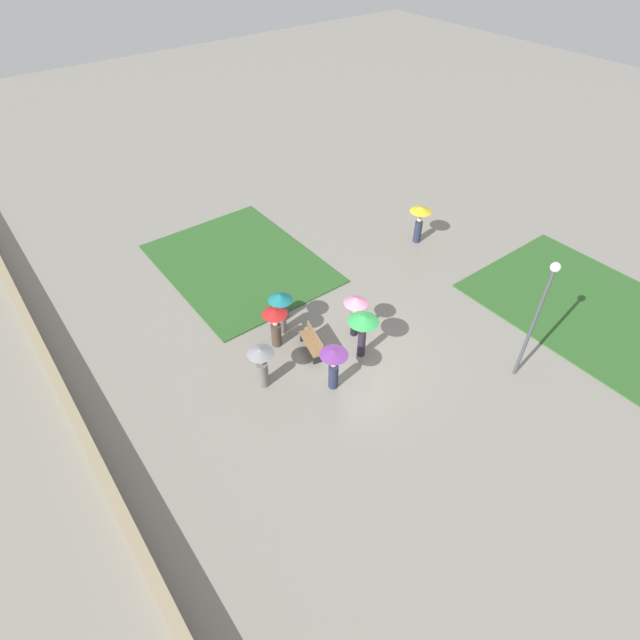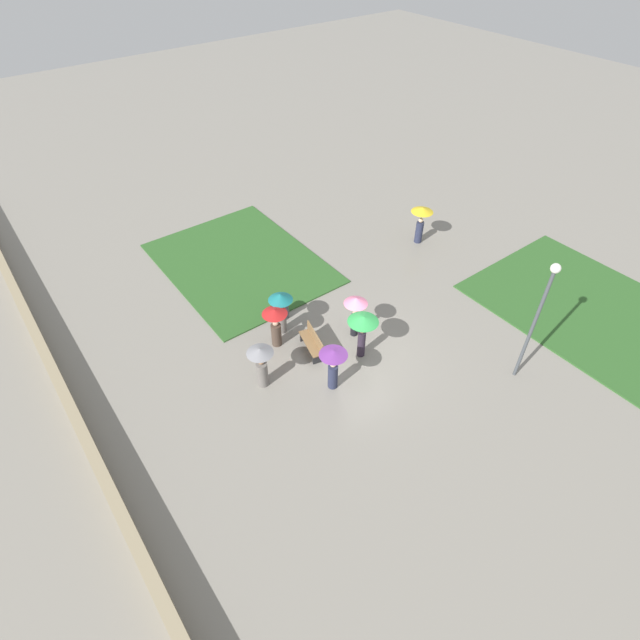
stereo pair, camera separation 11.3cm
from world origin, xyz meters
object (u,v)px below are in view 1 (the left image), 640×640
trash_bin (282,309)px  crowd_person_grey (262,363)px  crowd_person_green (363,325)px  lone_walker_far_path (420,218)px  crowd_person_red (275,323)px  crowd_person_purple (334,362)px  crowd_person_pink (355,308)px  park_bench (313,342)px  lamp_post (539,309)px  crowd_person_teal (281,306)px

trash_bin → crowd_person_grey: 3.72m
crowd_person_green → lone_walker_far_path: (-4.23, 7.32, -0.21)m
crowd_person_red → crowd_person_green: crowd_person_green is taller
crowd_person_purple → lone_walker_far_path: lone_walker_far_path is taller
crowd_person_grey → crowd_person_pink: size_ratio=0.96×
crowd_person_purple → crowd_person_pink: size_ratio=0.97×
park_bench → lone_walker_far_path: lone_walker_far_path is taller
lamp_post → crowd_person_red: size_ratio=2.82×
crowd_person_purple → crowd_person_grey: (-1.58, -1.93, -0.11)m
lamp_post → crowd_person_grey: (-5.15, -7.60, -2.02)m
lamp_post → crowd_person_teal: lamp_post is taller
crowd_person_grey → lone_walker_far_path: 11.52m
trash_bin → crowd_person_purple: size_ratio=0.46×
crowd_person_grey → crowd_person_red: size_ratio=1.02×
crowd_person_red → trash_bin: bearing=147.9°
trash_bin → crowd_person_pink: 3.23m
crowd_person_grey → crowd_person_green: (0.99, 3.73, 0.40)m
crowd_person_pink → crowd_person_teal: bearing=-136.2°
crowd_person_teal → crowd_person_grey: bearing=-71.5°
trash_bin → crowd_person_red: (1.19, -1.05, 0.71)m
crowd_person_red → crowd_person_green: 3.30m
trash_bin → lone_walker_far_path: size_ratio=0.44×
crowd_person_purple → crowd_person_teal: crowd_person_teal is taller
crowd_person_teal → crowd_person_green: 3.33m
lamp_post → trash_bin: 9.64m
crowd_person_purple → crowd_person_pink: (-1.60, 2.33, 0.16)m
crowd_person_purple → crowd_person_green: bearing=-37.1°
crowd_person_purple → crowd_person_grey: size_ratio=1.01×
crowd_person_pink → trash_bin: bearing=-152.1°
park_bench → crowd_person_green: 2.13m
crowd_person_green → lone_walker_far_path: 8.46m
park_bench → trash_bin: (-2.32, 0.16, -0.04)m
crowd_person_grey → crowd_person_red: crowd_person_grey is taller
crowd_person_green → crowd_person_red: bearing=-48.1°
crowd_person_pink → crowd_person_red: bearing=-122.1°
lamp_post → lone_walker_far_path: 9.25m
trash_bin → crowd_person_red: bearing=-41.4°
crowd_person_teal → park_bench: bearing=-12.7°
trash_bin → lamp_post: bearing=33.0°
lone_walker_far_path → crowd_person_teal: bearing=1.8°
crowd_person_red → crowd_person_teal: bearing=139.0°
lamp_post → trash_bin: size_ratio=5.97×
crowd_person_red → crowd_person_green: (2.40, 2.23, 0.39)m
trash_bin → crowd_person_teal: bearing=-33.5°
crowd_person_grey → crowd_person_green: size_ratio=0.92×
crowd_person_teal → lone_walker_far_path: bearing=74.8°
park_bench → crowd_person_red: (-1.13, -0.89, 0.67)m
crowd_person_grey → park_bench: bearing=-122.6°
crowd_person_pink → crowd_person_green: 1.16m
crowd_person_purple → lone_walker_far_path: size_ratio=0.95×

